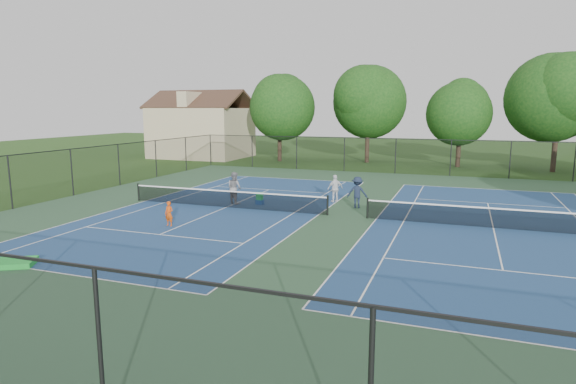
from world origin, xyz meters
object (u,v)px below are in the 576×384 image
(bystander_b, at_px, (357,192))
(ball_crate, at_px, (260,202))
(child_player, at_px, (169,214))
(clapboard_house, at_px, (202,130))
(instructor, at_px, (234,188))
(tree_back_d, at_px, (560,94))
(bystander_a, at_px, (335,189))
(tree_back_a, at_px, (279,104))
(tree_back_b, at_px, (368,98))
(tree_back_c, at_px, (461,109))
(ball_hopper, at_px, (260,196))

(bystander_b, height_order, ball_crate, bystander_b)
(child_player, distance_m, ball_crate, 6.62)
(clapboard_house, bearing_deg, instructor, -56.19)
(tree_back_d, distance_m, child_player, 35.94)
(bystander_a, bearing_deg, bystander_b, 102.28)
(clapboard_house, relative_size, ball_crate, 26.25)
(instructor, bearing_deg, tree_back_d, -107.24)
(tree_back_a, distance_m, child_player, 29.85)
(bystander_a, bearing_deg, child_player, 14.80)
(tree_back_b, relative_size, bystander_b, 5.63)
(tree_back_d, bearing_deg, bystander_b, -121.09)
(tree_back_b, bearing_deg, child_player, -96.53)
(tree_back_a, distance_m, tree_back_d, 26.01)
(tree_back_a, xyz_separation_m, instructor, (5.96, -22.83, -5.09))
(child_player, bearing_deg, clapboard_house, 120.70)
(tree_back_b, xyz_separation_m, clapboard_house, (-19.00, -1.00, -3.50))
(bystander_a, bearing_deg, instructor, -15.71)
(tree_back_d, height_order, bystander_b, tree_back_d)
(tree_back_c, height_order, tree_back_d, tree_back_d)
(tree_back_c, relative_size, ball_hopper, 20.03)
(instructor, bearing_deg, child_player, 109.39)
(tree_back_b, relative_size, clapboard_house, 0.93)
(instructor, xyz_separation_m, bystander_a, (5.44, 2.49, -0.12))
(child_player, relative_size, bystander_b, 0.67)
(tree_back_b, distance_m, child_player, 31.61)
(instructor, height_order, bystander_b, instructor)
(tree_back_b, height_order, bystander_a, tree_back_b)
(tree_back_c, distance_m, tree_back_d, 8.17)
(clapboard_house, relative_size, child_player, 9.06)
(instructor, distance_m, ball_hopper, 1.57)
(tree_back_b, bearing_deg, instructor, -96.99)
(tree_back_b, distance_m, bystander_b, 24.57)
(tree_back_b, distance_m, instructor, 25.64)
(tree_back_a, height_order, child_player, tree_back_a)
(ball_crate, bearing_deg, ball_hopper, 0.00)
(bystander_a, bearing_deg, clapboard_house, -85.20)
(tree_back_b, height_order, tree_back_c, tree_back_b)
(clapboard_house, height_order, bystander_b, clapboard_house)
(tree_back_c, height_order, ball_hopper, tree_back_c)
(tree_back_c, relative_size, child_player, 7.04)
(tree_back_a, height_order, ball_crate, tree_back_a)
(clapboard_house, distance_m, bystander_a, 30.30)
(tree_back_a, distance_m, instructor, 24.13)
(tree_back_b, xyz_separation_m, ball_crate, (-1.57, -24.53, -6.45))
(clapboard_house, height_order, bystander_a, clapboard_house)
(tree_back_b, xyz_separation_m, instructor, (-3.04, -24.83, -5.65))
(tree_back_b, height_order, instructor, tree_back_b)
(tree_back_d, xyz_separation_m, instructor, (-20.04, -22.83, -5.88))
(instructor, relative_size, ball_hopper, 4.53)
(ball_hopper, bearing_deg, ball_crate, 0.00)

